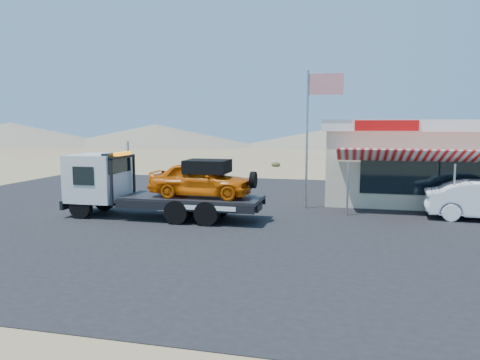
{
  "coord_description": "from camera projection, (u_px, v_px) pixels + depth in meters",
  "views": [
    {
      "loc": [
        6.73,
        -16.02,
        3.8
      ],
      "look_at": [
        2.29,
        2.07,
        1.5
      ],
      "focal_mm": 35.0,
      "sensor_mm": 36.0,
      "label": 1
    }
  ],
  "objects": [
    {
      "name": "ground",
      "position": [
        168.0,
        224.0,
        17.5
      ],
      "size": [
        120.0,
        120.0,
        0.0
      ],
      "primitive_type": "plane",
      "color": "#8C6F4F",
      "rests_on": "ground"
    },
    {
      "name": "asphalt_lot",
      "position": [
        239.0,
        212.0,
        19.92
      ],
      "size": [
        32.0,
        24.0,
        0.02
      ],
      "primitive_type": "cube",
      "color": "black",
      "rests_on": "ground"
    },
    {
      "name": "tow_truck",
      "position": [
        158.0,
        183.0,
        18.55
      ],
      "size": [
        7.78,
        2.31,
        2.6
      ],
      "color": "black",
      "rests_on": "asphalt_lot"
    },
    {
      "name": "jerky_store",
      "position": [
        432.0,
        159.0,
        23.42
      ],
      "size": [
        10.4,
        9.97,
        3.9
      ],
      "color": "beige",
      "rests_on": "asphalt_lot"
    },
    {
      "name": "flagpole",
      "position": [
        313.0,
        123.0,
        20.21
      ],
      "size": [
        1.55,
        0.1,
        6.0
      ],
      "color": "#99999E",
      "rests_on": "asphalt_lot"
    },
    {
      "name": "desert_scrub",
      "position": [
        29.0,
        177.0,
        30.63
      ],
      "size": [
        23.67,
        32.37,
        0.63
      ],
      "color": "#3C4424",
      "rests_on": "ground"
    },
    {
      "name": "distant_hills",
      "position": [
        246.0,
        135.0,
        72.73
      ],
      "size": [
        126.0,
        48.0,
        4.2
      ],
      "color": "#726B59",
      "rests_on": "ground"
    }
  ]
}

